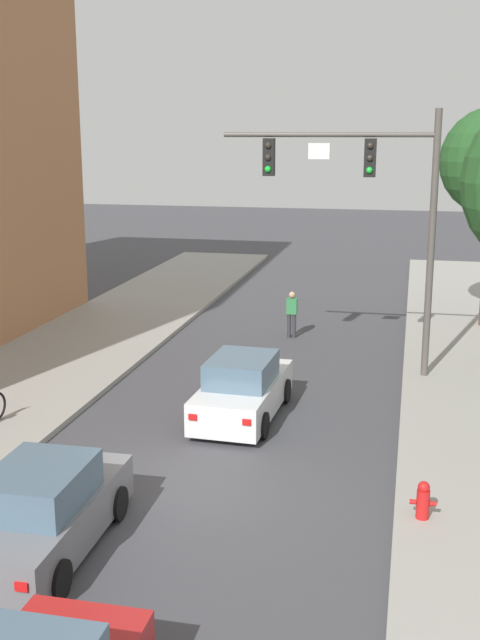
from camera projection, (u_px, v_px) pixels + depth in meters
name	position (u px, v px, depth m)	size (l,w,h in m)	color
ground_plane	(192.00, 490.00, 15.80)	(120.00, 120.00, 0.00)	#424247
traffic_signal_mast	(372.00, 195.00, 21.95)	(6.04, 0.38, 7.50)	#514C47
car_lead_white	(243.00, 390.00, 19.72)	(1.97, 4.30, 1.60)	silver
car_following_grey	(44.00, 513.00, 13.34)	(1.88, 4.26, 1.60)	slate
pedestrian_crossing_road	(292.00, 312.00, 27.33)	(0.36, 0.22, 1.64)	#333338
fire_hydrant	(423.00, 500.00, 14.28)	(0.48, 0.24, 0.72)	red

